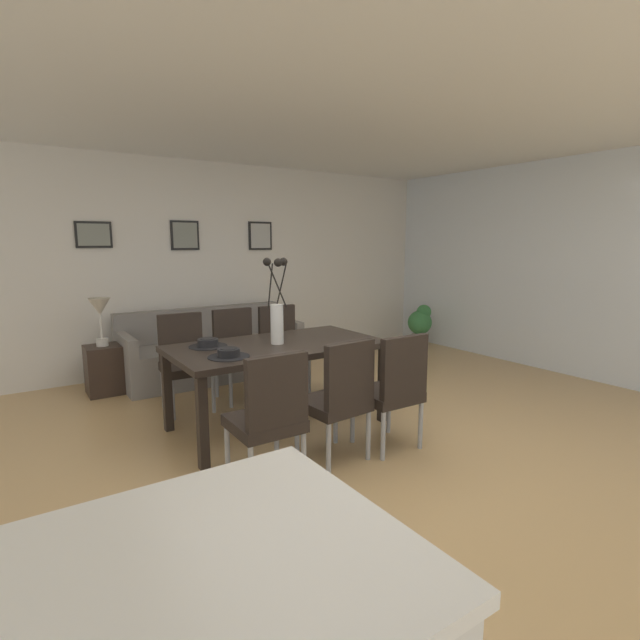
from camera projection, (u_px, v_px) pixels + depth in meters
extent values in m
plane|color=tan|center=(347.00, 457.00, 3.62)|extent=(9.00, 9.00, 0.00)
cube|color=silver|center=(194.00, 266.00, 6.07)|extent=(9.00, 0.10, 2.60)
cube|color=white|center=(571.00, 268.00, 5.73)|extent=(0.10, 6.30, 2.60)
cube|color=white|center=(317.00, 100.00, 3.52)|extent=(9.00, 7.20, 0.08)
cube|color=black|center=(277.00, 346.00, 4.12)|extent=(1.80, 0.97, 0.05)
cube|color=black|center=(329.00, 364.00, 4.99)|extent=(0.07, 0.07, 0.69)
cube|color=black|center=(167.00, 392.00, 4.07)|extent=(0.07, 0.07, 0.69)
cube|color=black|center=(383.00, 384.00, 4.29)|extent=(0.07, 0.07, 0.69)
cube|color=black|center=(203.00, 423.00, 3.37)|extent=(0.07, 0.07, 0.69)
cube|color=black|center=(264.00, 423.00, 3.17)|extent=(0.44, 0.44, 0.08)
cube|color=black|center=(277.00, 393.00, 2.97)|extent=(0.42, 0.06, 0.48)
cylinder|color=#9EA0A5|center=(277.00, 439.00, 3.47)|extent=(0.04, 0.04, 0.38)
cylinder|color=#9EA0A5|center=(227.00, 452.00, 3.26)|extent=(0.04, 0.04, 0.38)
cylinder|color=#9EA0A5|center=(304.00, 459.00, 3.16)|extent=(0.04, 0.04, 0.38)
cylinder|color=#9EA0A5|center=(251.00, 474.00, 2.95)|extent=(0.04, 0.04, 0.38)
cube|color=black|center=(187.00, 368.00, 4.55)|extent=(0.46, 0.46, 0.08)
cube|color=black|center=(181.00, 338.00, 4.67)|extent=(0.42, 0.08, 0.48)
cylinder|color=#9EA0A5|center=(173.00, 400.00, 4.33)|extent=(0.04, 0.04, 0.38)
cylinder|color=#9EA0A5|center=(214.00, 393.00, 4.52)|extent=(0.04, 0.04, 0.38)
cylinder|color=#9EA0A5|center=(163.00, 389.00, 4.66)|extent=(0.04, 0.04, 0.38)
cylinder|color=#9EA0A5|center=(202.00, 383.00, 4.85)|extent=(0.04, 0.04, 0.38)
cube|color=black|center=(332.00, 404.00, 3.54)|extent=(0.47, 0.47, 0.08)
cube|color=black|center=(350.00, 376.00, 3.35)|extent=(0.42, 0.09, 0.48)
cylinder|color=#9EA0A5|center=(336.00, 420.00, 3.84)|extent=(0.04, 0.04, 0.38)
cylinder|color=#9EA0A5|center=(297.00, 432.00, 3.61)|extent=(0.04, 0.04, 0.38)
cylinder|color=#9EA0A5|center=(368.00, 435.00, 3.54)|extent=(0.04, 0.04, 0.38)
cylinder|color=#9EA0A5|center=(329.00, 449.00, 3.31)|extent=(0.04, 0.04, 0.38)
cube|color=black|center=(240.00, 359.00, 4.88)|extent=(0.45, 0.45, 0.08)
cube|color=black|center=(233.00, 331.00, 5.00)|extent=(0.42, 0.07, 0.48)
cylinder|color=#9EA0A5|center=(231.00, 389.00, 4.66)|extent=(0.04, 0.04, 0.38)
cylinder|color=#9EA0A5|center=(266.00, 383.00, 4.86)|extent=(0.04, 0.04, 0.38)
cylinder|color=#9EA0A5|center=(217.00, 379.00, 4.97)|extent=(0.04, 0.04, 0.38)
cylinder|color=#9EA0A5|center=(250.00, 374.00, 5.18)|extent=(0.04, 0.04, 0.38)
cube|color=black|center=(387.00, 395.00, 3.75)|extent=(0.45, 0.45, 0.08)
cube|color=black|center=(404.00, 368.00, 3.55)|extent=(0.42, 0.07, 0.48)
cylinder|color=#9EA0A5|center=(389.00, 411.00, 4.05)|extent=(0.04, 0.04, 0.38)
cylinder|color=#9EA0A5|center=(353.00, 420.00, 3.85)|extent=(0.04, 0.04, 0.38)
cylinder|color=#9EA0A5|center=(421.00, 425.00, 3.73)|extent=(0.04, 0.04, 0.38)
cylinder|color=#9EA0A5|center=(383.00, 436.00, 3.53)|extent=(0.04, 0.04, 0.38)
cube|color=black|center=(285.00, 354.00, 5.12)|extent=(0.46, 0.46, 0.08)
cube|color=black|center=(277.00, 327.00, 5.24)|extent=(0.42, 0.08, 0.48)
cylinder|color=#9EA0A5|center=(277.00, 381.00, 4.90)|extent=(0.04, 0.04, 0.38)
cylinder|color=#9EA0A5|center=(309.00, 376.00, 5.10)|extent=(0.04, 0.04, 0.38)
cylinder|color=#9EA0A5|center=(262.00, 373.00, 5.23)|extent=(0.04, 0.04, 0.38)
cylinder|color=#9EA0A5|center=(293.00, 368.00, 5.42)|extent=(0.04, 0.04, 0.38)
cylinder|color=white|center=(277.00, 324.00, 4.09)|extent=(0.11, 0.11, 0.34)
cylinder|color=black|center=(281.00, 285.00, 4.08)|extent=(0.05, 0.12, 0.37)
sphere|color=black|center=(283.00, 262.00, 4.07)|extent=(0.07, 0.07, 0.07)
cylinder|color=black|center=(270.00, 286.00, 4.06)|extent=(0.08, 0.05, 0.38)
sphere|color=black|center=(267.00, 262.00, 4.04)|extent=(0.07, 0.07, 0.07)
cylinder|color=black|center=(278.00, 286.00, 3.98)|extent=(0.15, 0.06, 0.36)
sphere|color=black|center=(278.00, 263.00, 3.92)|extent=(0.07, 0.07, 0.07)
cylinder|color=black|center=(229.00, 357.00, 3.64)|extent=(0.32, 0.32, 0.01)
cylinder|color=black|center=(229.00, 352.00, 3.64)|extent=(0.17, 0.17, 0.06)
cylinder|color=black|center=(229.00, 350.00, 3.63)|extent=(0.13, 0.13, 0.04)
cylinder|color=black|center=(208.00, 346.00, 4.00)|extent=(0.32, 0.32, 0.01)
cylinder|color=black|center=(208.00, 342.00, 4.00)|extent=(0.17, 0.17, 0.06)
cylinder|color=black|center=(208.00, 341.00, 3.99)|extent=(0.13, 0.13, 0.04)
cube|color=gray|center=(213.00, 359.00, 5.74)|extent=(2.07, 0.84, 0.42)
cube|color=gray|center=(202.00, 323.00, 5.96)|extent=(2.07, 0.16, 0.38)
cube|color=gray|center=(284.00, 326.00, 6.23)|extent=(0.10, 0.84, 0.20)
cube|color=gray|center=(125.00, 344.00, 5.15)|extent=(0.10, 0.84, 0.20)
cube|color=#33261E|center=(104.00, 370.00, 5.09)|extent=(0.36, 0.36, 0.52)
cylinder|color=beige|center=(102.00, 342.00, 5.04)|extent=(0.12, 0.12, 0.08)
cylinder|color=beige|center=(101.00, 325.00, 5.01)|extent=(0.02, 0.02, 0.30)
cone|color=beige|center=(100.00, 307.00, 4.98)|extent=(0.22, 0.22, 0.18)
cube|color=silver|center=(73.00, 623.00, 0.90)|extent=(1.44, 0.83, 0.04)
cube|color=black|center=(94.00, 235.00, 5.32)|extent=(0.38, 0.02, 0.29)
cube|color=gray|center=(94.00, 235.00, 5.31)|extent=(0.33, 0.01, 0.24)
cube|color=black|center=(185.00, 235.00, 5.88)|extent=(0.35, 0.02, 0.36)
cube|color=gray|center=(185.00, 235.00, 5.87)|extent=(0.30, 0.01, 0.31)
cube|color=black|center=(260.00, 236.00, 6.45)|extent=(0.34, 0.02, 0.37)
cube|color=#B2B2AD|center=(261.00, 236.00, 6.44)|extent=(0.29, 0.01, 0.32)
cylinder|color=silver|center=(419.00, 341.00, 7.27)|extent=(0.24, 0.24, 0.22)
sphere|color=#387A42|center=(420.00, 322.00, 7.22)|extent=(0.36, 0.36, 0.36)
sphere|color=#387A42|center=(424.00, 312.00, 7.20)|extent=(0.22, 0.22, 0.22)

